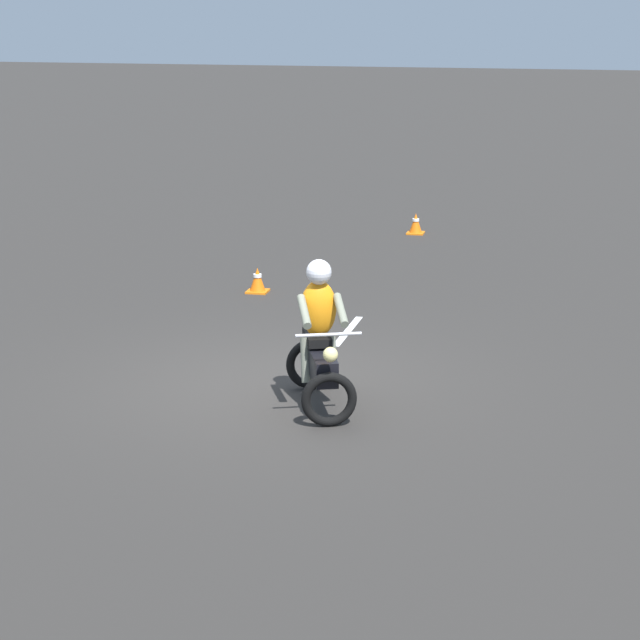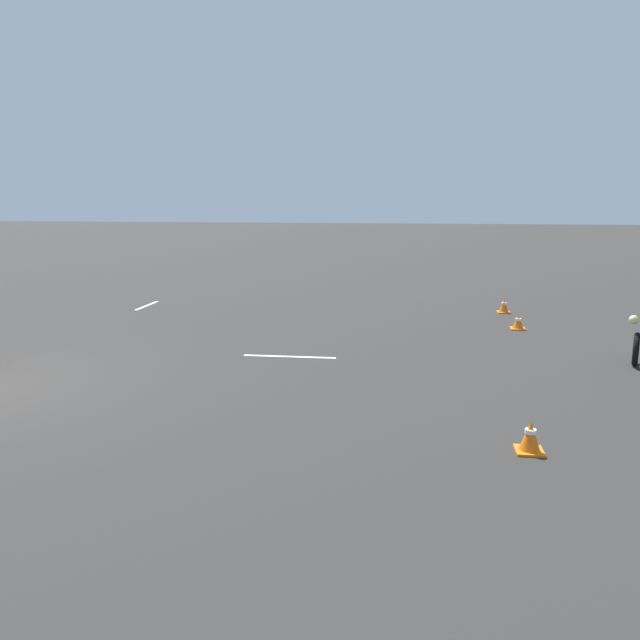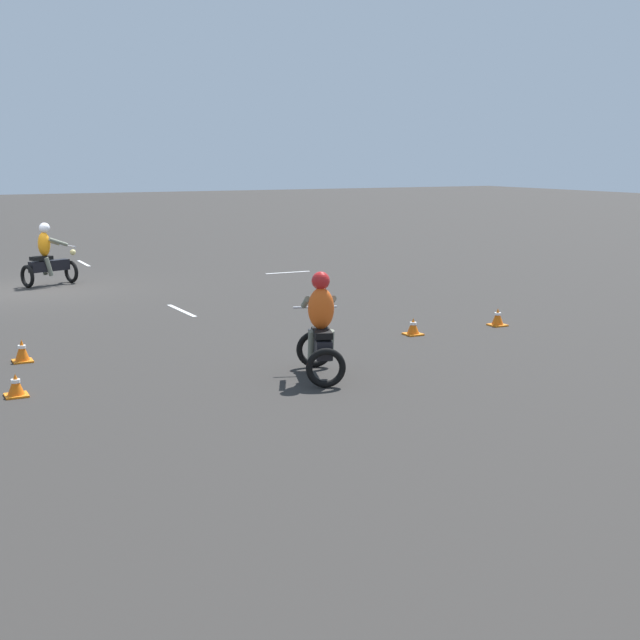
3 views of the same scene
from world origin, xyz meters
The scene contains 5 objects.
ground_plane centered at (0.00, 0.00, 0.00)m, with size 120.00×120.00×0.00m, color #2D2B28.
motorcycle_rider_foreground centered at (-0.63, -0.71, 0.73)m, with size 1.55×1.08×1.66m.
traffic_cone_mid_center centered at (4.40, 1.38, 0.18)m, with size 0.32×0.32×0.38m.
traffic_cone_mid_left centered at (9.57, -0.32, 0.19)m, with size 0.32×0.32×0.39m.
lane_stripe_e centered at (2.50, -0.41, 0.00)m, with size 0.10×1.54×0.01m, color silver.
Camera 1 is at (-13.52, -3.55, 4.52)m, focal length 70.00 mm.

